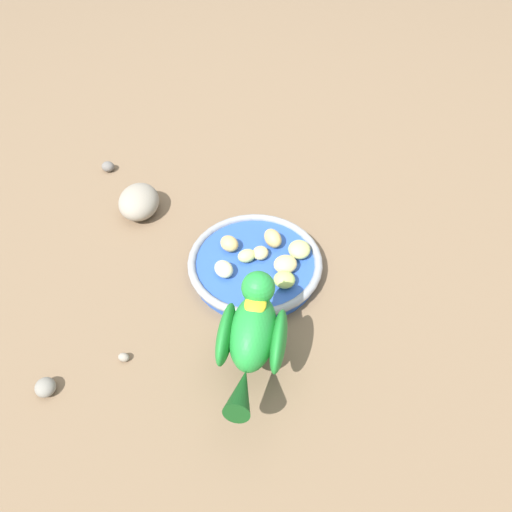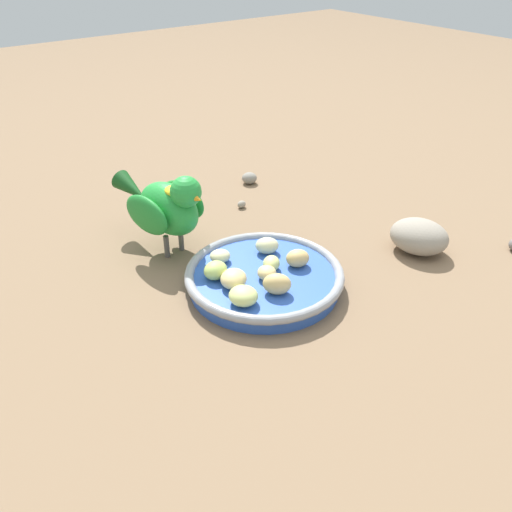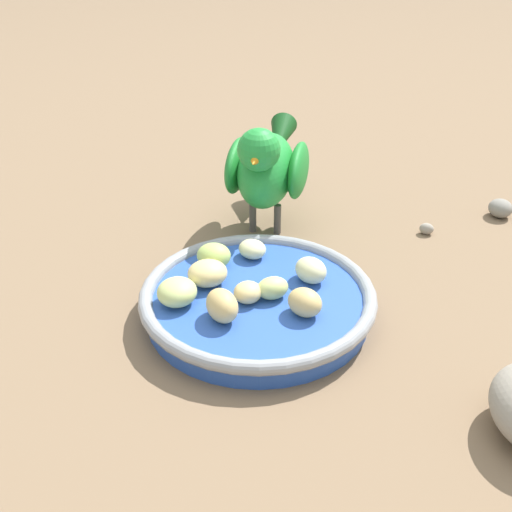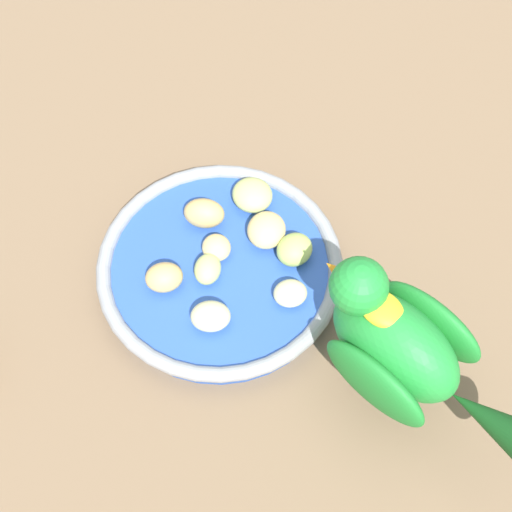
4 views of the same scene
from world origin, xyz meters
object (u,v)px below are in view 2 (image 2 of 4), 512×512
Objects in this scene: apple_piece_3 at (268,274)px; pebble_0 at (249,178)px; apple_piece_6 at (243,296)px; parrot at (167,205)px; apple_piece_7 at (272,263)px; apple_piece_1 at (220,256)px; pebble_1 at (242,204)px; apple_piece_0 at (267,246)px; apple_piece_8 at (299,259)px; apple_piece_4 at (277,284)px; apple_piece_5 at (216,270)px; apple_piece_2 at (234,279)px; feeding_bowl at (264,278)px; rock_large at (419,236)px.

apple_piece_3 is 0.93× the size of pebble_0.
parrot is at bearing 177.79° from apple_piece_6.
parrot is at bearing -156.86° from apple_piece_7.
apple_piece_1 reaches higher than pebble_1.
apple_piece_0 is at bearing 149.98° from apple_piece_7.
apple_piece_3 is 0.82× the size of apple_piece_8.
apple_piece_4 reaches higher than apple_piece_7.
apple_piece_5 is (-0.05, -0.06, 0.00)m from apple_piece_3.
pebble_1 is at bearing 155.36° from apple_piece_0.
apple_piece_2 is 0.40m from pebble_0.
apple_piece_6 is at bearing -58.63° from feeding_bowl.
apple_piece_4 reaches higher than feeding_bowl.
parrot reaches higher than pebble_0.
apple_piece_0 is 0.13m from apple_piece_6.
apple_piece_0 is at bearing -24.64° from pebble_1.
apple_piece_0 reaches higher than pebble_0.
pebble_1 is (-0.27, 0.14, -0.03)m from apple_piece_4.
parrot reaches higher than apple_piece_3.
apple_piece_1 is 1.09× the size of apple_piece_3.
apple_piece_4 is at bearing -26.70° from pebble_1.
parrot is (-0.17, -0.00, 0.05)m from apple_piece_2.
parrot is 0.20m from pebble_1.
apple_piece_6 is 1.33× the size of pebble_0.
rock_large reaches higher than apple_piece_6.
apple_piece_8 is at bearing 72.52° from feeding_bowl.
parrot is (-0.13, -0.10, 0.05)m from apple_piece_0.
apple_piece_5 is at bearing -117.85° from feeding_bowl.
parrot reaches higher than pebble_1.
apple_piece_7 is 0.15× the size of parrot.
apple_piece_2 is at bearing 162.81° from apple_piece_6.
parrot is at bearing -126.91° from rock_large.
apple_piece_6 is at bearing -12.73° from parrot.
apple_piece_4 is at bearing 81.04° from apple_piece_6.
apple_piece_2 is at bearing -17.85° from apple_piece_1.
apple_piece_0 is 0.11m from apple_piece_4.
apple_piece_5 is at bearing -43.30° from pebble_1.
apple_piece_2 is 1.12× the size of apple_piece_5.
parrot reaches higher than apple_piece_7.
pebble_0 is (-0.26, 0.16, -0.02)m from apple_piece_0.
feeding_bowl is at bearing 121.37° from apple_piece_6.
apple_piece_8 is 2.04× the size of pebble_1.
apple_piece_3 is 0.27m from rock_large.
feeding_bowl is 6.69× the size of apple_piece_8.
apple_piece_1 is 0.04m from apple_piece_5.
parrot reaches higher than feeding_bowl.
apple_piece_3 is at bearing 162.68° from apple_piece_4.
apple_piece_6 is 0.21m from parrot.
rock_large reaches higher than apple_piece_0.
apple_piece_0 is at bearing 73.30° from apple_piece_1.
apple_piece_0 reaches higher than feeding_bowl.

